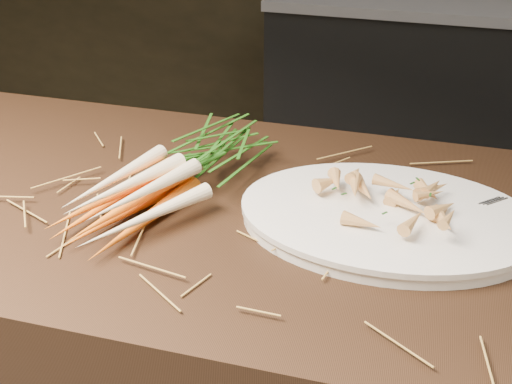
{
  "coord_description": "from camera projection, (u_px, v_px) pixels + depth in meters",
  "views": [
    {
      "loc": [
        0.04,
        -0.59,
        1.49
      ],
      "look_at": [
        -0.19,
        0.26,
        0.96
      ],
      "focal_mm": 45.0,
      "sensor_mm": 36.0,
      "label": 1
    }
  ],
  "objects": [
    {
      "name": "back_counter",
      "position": [
        481.0,
        95.0,
        2.78
      ],
      "size": [
        1.82,
        0.62,
        0.84
      ],
      "color": "black",
      "rests_on": "ground"
    },
    {
      "name": "serving_fork",
      "position": [
        498.0,
        233.0,
        0.98
      ],
      "size": [
        0.14,
        0.13,
        0.0
      ],
      "primitive_type": "cube",
      "rotation": [
        0.0,
        0.0,
        -0.82
      ],
      "color": "silver",
      "rests_on": "serving_platter"
    },
    {
      "name": "root_veg_bunch",
      "position": [
        181.0,
        168.0,
        1.13
      ],
      "size": [
        0.3,
        0.49,
        0.09
      ],
      "rotation": [
        0.0,
        0.0,
        -0.39
      ],
      "color": "orange",
      "rests_on": "main_counter"
    },
    {
      "name": "roasted_veg_heap",
      "position": [
        389.0,
        200.0,
        1.02
      ],
      "size": [
        0.24,
        0.18,
        0.05
      ],
      "primitive_type": null,
      "rotation": [
        0.0,
        0.0,
        0.05
      ],
      "color": "#C18748",
      "rests_on": "serving_platter"
    },
    {
      "name": "serving_platter",
      "position": [
        387.0,
        221.0,
        1.04
      ],
      "size": [
        0.49,
        0.34,
        0.03
      ],
      "primitive_type": null,
      "rotation": [
        0.0,
        0.0,
        0.05
      ],
      "color": "white",
      "rests_on": "main_counter"
    },
    {
      "name": "straw_bedding",
      "position": [
        377.0,
        223.0,
        1.04
      ],
      "size": [
        1.4,
        0.6,
        0.02
      ],
      "primitive_type": null,
      "color": "olive",
      "rests_on": "main_counter"
    }
  ]
}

